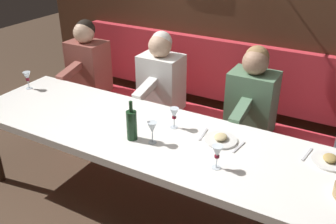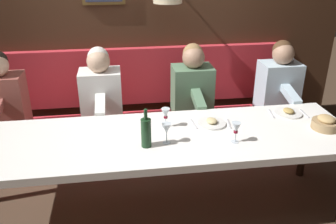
% 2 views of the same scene
% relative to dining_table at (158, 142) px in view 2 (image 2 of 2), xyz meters
% --- Properties ---
extents(ground_plane, '(12.00, 12.00, 0.00)m').
position_rel_dining_table_xyz_m(ground_plane, '(0.00, 0.00, -0.68)').
color(ground_plane, '#4C3828').
extents(dining_table, '(0.90, 3.13, 0.74)m').
position_rel_dining_table_xyz_m(dining_table, '(0.00, 0.00, 0.00)').
color(dining_table, white).
rests_on(dining_table, ground_plane).
extents(banquette_bench, '(0.52, 3.33, 0.45)m').
position_rel_dining_table_xyz_m(banquette_bench, '(0.89, 0.00, -0.46)').
color(banquette_bench, red).
rests_on(banquette_bench, ground_plane).
extents(back_wall_panel, '(0.59, 4.53, 2.90)m').
position_rel_dining_table_xyz_m(back_wall_panel, '(1.46, 0.00, 0.68)').
color(back_wall_panel, '#422819').
rests_on(back_wall_panel, ground_plane).
extents(diner_nearest, '(0.60, 0.40, 0.79)m').
position_rel_dining_table_xyz_m(diner_nearest, '(0.88, -1.38, 0.13)').
color(diner_nearest, silver).
rests_on(diner_nearest, banquette_bench).
extents(diner_near, '(0.60, 0.40, 0.79)m').
position_rel_dining_table_xyz_m(diner_near, '(0.88, -0.45, 0.13)').
color(diner_near, '#567A5B').
rests_on(diner_near, banquette_bench).
extents(diner_middle, '(0.60, 0.40, 0.79)m').
position_rel_dining_table_xyz_m(diner_middle, '(0.88, 0.46, 0.13)').
color(diner_middle, white).
rests_on(diner_middle, banquette_bench).
extents(diner_far, '(0.60, 0.40, 0.79)m').
position_rel_dining_table_xyz_m(diner_far, '(0.88, 1.38, 0.13)').
color(diner_far, '#934C42').
rests_on(diner_far, banquette_bench).
extents(place_setting_0, '(0.24, 0.33, 0.05)m').
position_rel_dining_table_xyz_m(place_setting_0, '(0.14, -0.47, 0.07)').
color(place_setting_0, silver).
rests_on(place_setting_0, dining_table).
extents(place_setting_1, '(0.24, 0.32, 0.05)m').
position_rel_dining_table_xyz_m(place_setting_1, '(0.24, -1.19, 0.07)').
color(place_setting_1, white).
rests_on(place_setting_1, dining_table).
extents(wine_glass_0, '(0.07, 0.07, 0.16)m').
position_rel_dining_table_xyz_m(wine_glass_0, '(0.15, -0.08, 0.17)').
color(wine_glass_0, silver).
rests_on(wine_glass_0, dining_table).
extents(wine_glass_1, '(0.07, 0.07, 0.16)m').
position_rel_dining_table_xyz_m(wine_glass_1, '(-0.18, -0.57, 0.17)').
color(wine_glass_1, silver).
rests_on(wine_glass_1, dining_table).
extents(wine_glass_2, '(0.07, 0.07, 0.16)m').
position_rel_dining_table_xyz_m(wine_glass_2, '(-0.11, -0.05, 0.17)').
color(wine_glass_2, silver).
rests_on(wine_glass_2, dining_table).
extents(wine_bottle, '(0.08, 0.08, 0.30)m').
position_rel_dining_table_xyz_m(wine_bottle, '(-0.14, 0.11, 0.17)').
color(wine_bottle, '#19381E').
rests_on(wine_bottle, dining_table).
extents(bread_bowl, '(0.22, 0.22, 0.12)m').
position_rel_dining_table_xyz_m(bread_bowl, '(-0.06, -1.36, 0.11)').
color(bread_bowl, '#9E7F56').
rests_on(bread_bowl, dining_table).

